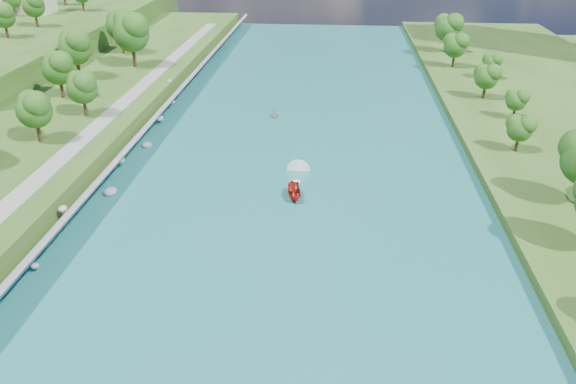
{
  "coord_description": "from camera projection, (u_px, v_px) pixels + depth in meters",
  "views": [
    {
      "loc": [
        6.1,
        -54.51,
        35.54
      ],
      "look_at": [
        0.53,
        10.19,
        2.5
      ],
      "focal_mm": 35.0,
      "sensor_mm": 36.0,
      "label": 1
    }
  ],
  "objects": [
    {
      "name": "motorboat",
      "position": [
        295.0,
        189.0,
        77.34
      ],
      "size": [
        3.6,
        19.16,
        2.15
      ],
      "rotation": [
        0.0,
        0.0,
        3.31
      ],
      "color": "#B7150E",
      "rests_on": "river_water"
    },
    {
      "name": "river_water",
      "position": [
        290.0,
        177.0,
        82.73
      ],
      "size": [
        55.0,
        240.0,
        0.1
      ],
      "primitive_type": "cube",
      "color": "#195E60",
      "rests_on": "ground"
    },
    {
      "name": "ridge_west",
      "position": [
        13.0,
        34.0,
        153.61
      ],
      "size": [
        60.0,
        120.0,
        9.0
      ],
      "primitive_type": "cube",
      "color": "#2D5119",
      "rests_on": "ground"
    },
    {
      "name": "trees_east",
      "position": [
        522.0,
        109.0,
        90.18
      ],
      "size": [
        15.18,
        143.51,
        11.73
      ],
      "color": "#1D5216",
      "rests_on": "berm_east"
    },
    {
      "name": "raft",
      "position": [
        274.0,
        114.0,
        106.38
      ],
      "size": [
        2.24,
        2.95,
        1.56
      ],
      "rotation": [
        0.0,
        0.0,
        0.1
      ],
      "color": "gray",
      "rests_on": "river_water"
    },
    {
      "name": "ground",
      "position": [
        276.0,
        251.0,
        64.99
      ],
      "size": [
        260.0,
        260.0,
        0.0
      ],
      "primitive_type": "plane",
      "color": "#2D5119",
      "rests_on": "ground"
    },
    {
      "name": "trees_ridge",
      "position": [
        42.0,
        0.0,
        148.02
      ],
      "size": [
        20.75,
        52.93,
        9.45
      ],
      "color": "#1D5216",
      "rests_on": "ridge_west"
    },
    {
      "name": "riprap_bank",
      "position": [
        116.0,
        163.0,
        82.96
      ],
      "size": [
        4.85,
        236.0,
        4.27
      ],
      "color": "slate",
      "rests_on": "ground"
    },
    {
      "name": "riverside_path",
      "position": [
        73.0,
        147.0,
        83.62
      ],
      "size": [
        3.0,
        200.0,
        0.1
      ],
      "primitive_type": "cube",
      "color": "gray",
      "rests_on": "berm_west"
    }
  ]
}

